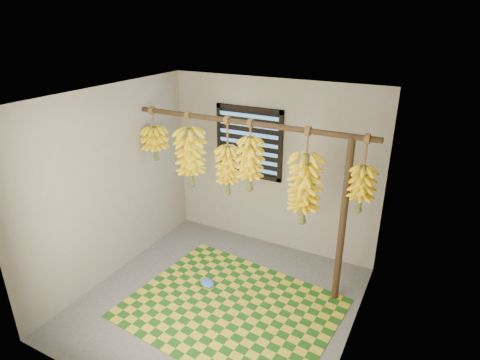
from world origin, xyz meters
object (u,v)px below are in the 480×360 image
Objects in this scene: support_post at (343,224)px; banana_bunch_c at (228,170)px; plastic_bag at (207,283)px; banana_bunch_d at (250,164)px; banana_bunch_e at (304,189)px; woven_mat at (231,308)px; banana_bunch_a at (155,143)px; banana_bunch_b at (190,158)px; banana_bunch_f at (361,189)px.

support_post is 2.02× the size of banana_bunch_c.
banana_bunch_d is (0.32, 0.53, 1.46)m from plastic_bag.
banana_bunch_e is at bearing -180.00° from support_post.
woven_mat is 2.32m from banana_bunch_a.
support_post is at bearing 36.51° from woven_mat.
plastic_bag is 0.29× the size of banana_bunch_a.
banana_bunch_c is (1.10, 0.00, -0.19)m from banana_bunch_a.
support_post is 1.82m from plastic_bag.
banana_bunch_f is at bearing -0.00° from banana_bunch_b.
banana_bunch_a is 1.41m from banana_bunch_d.
support_post is 9.71× the size of plastic_bag.
support_post is 2.79× the size of banana_bunch_a.
woven_mat is 1.62m from banana_bunch_c.
banana_bunch_e is 1.34× the size of banana_bunch_f.
plastic_bag is (-0.46, 0.22, 0.05)m from woven_mat.
banana_bunch_c is at bearing 180.00° from banana_bunch_f.
banana_bunch_e is (1.53, -0.00, -0.13)m from banana_bunch_b.
woven_mat is 0.51m from plastic_bag.
banana_bunch_c is 0.86× the size of banana_bunch_e.
plastic_bag is 2.20m from banana_bunch_f.
woven_mat is at bearing -25.41° from plastic_bag.
support_post is at bearing -0.00° from banana_bunch_c.
banana_bunch_c reaches higher than woven_mat.
banana_bunch_b is at bearing 143.07° from woven_mat.
banana_bunch_b is 2.14m from banana_bunch_f.
banana_bunch_d is (0.30, 0.00, 0.13)m from banana_bunch_c.
support_post is 2.28× the size of banana_bunch_d.
banana_bunch_e is at bearing -0.00° from banana_bunch_a.
woven_mat is 2.32× the size of banana_bunch_b.
banana_bunch_b reaches higher than plastic_bag.
banana_bunch_e reaches higher than woven_mat.
banana_bunch_a is 0.73× the size of banana_bunch_b.
banana_bunch_b is (-1.99, 0.00, 0.45)m from support_post.
banana_bunch_f is (1.61, 0.53, 1.40)m from plastic_bag.
banana_bunch_a is 2.10m from banana_bunch_e.
plastic_bag is at bearing -152.15° from banana_bunch_e.
banana_bunch_e is (-0.46, -0.00, 0.32)m from support_post.
banana_bunch_a is 0.72× the size of banana_bunch_c.
plastic_bag is 0.24× the size of banana_bunch_d.
banana_bunch_f is (2.14, -0.00, 0.00)m from banana_bunch_b.
banana_bunch_b is 0.85× the size of banana_bunch_e.
plastic_bag is at bearing -25.83° from banana_bunch_a.
banana_bunch_c is 0.98m from banana_bunch_e.
banana_bunch_c and banana_bunch_e have the same top height.
banana_bunch_d and banana_bunch_e have the same top height.
woven_mat is at bearing -147.21° from banana_bunch_f.
banana_bunch_c is at bearing 120.68° from woven_mat.
banana_bunch_f is (1.29, -0.00, -0.05)m from banana_bunch_d.
banana_bunch_a is at bearing 180.00° from banana_bunch_e.
banana_bunch_e is at bearing 27.85° from plastic_bag.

